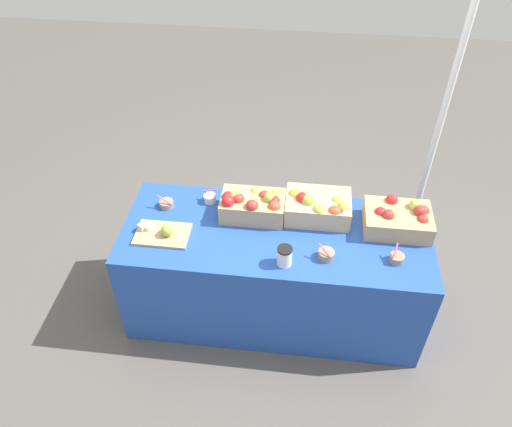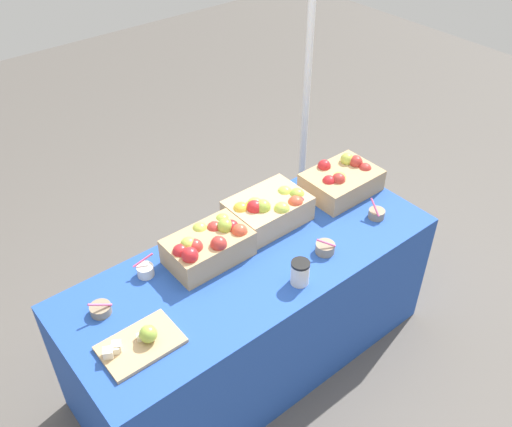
# 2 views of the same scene
# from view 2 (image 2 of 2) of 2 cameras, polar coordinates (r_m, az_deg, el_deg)

# --- Properties ---
(ground_plane) EXTENTS (10.00, 10.00, 0.00)m
(ground_plane) POSITION_cam_2_polar(r_m,az_deg,el_deg) (3.26, -0.28, -14.22)
(ground_plane) COLOR #56514C
(table) EXTENTS (1.90, 0.76, 0.74)m
(table) POSITION_cam_2_polar(r_m,az_deg,el_deg) (2.97, -0.30, -9.88)
(table) COLOR #234CAD
(table) RESTS_ON ground_plane
(apple_crate_left) EXTENTS (0.40, 0.29, 0.18)m
(apple_crate_left) POSITION_cam_2_polar(r_m,az_deg,el_deg) (3.14, 8.74, 3.41)
(apple_crate_left) COLOR tan
(apple_crate_left) RESTS_ON table
(apple_crate_middle) EXTENTS (0.40, 0.29, 0.18)m
(apple_crate_middle) POSITION_cam_2_polar(r_m,az_deg,el_deg) (2.87, 1.33, 0.47)
(apple_crate_middle) COLOR tan
(apple_crate_middle) RESTS_ON table
(apple_crate_right) EXTENTS (0.40, 0.25, 0.19)m
(apple_crate_right) POSITION_cam_2_polar(r_m,az_deg,el_deg) (2.67, -4.83, -3.18)
(apple_crate_right) COLOR tan
(apple_crate_right) RESTS_ON table
(cutting_board_front) EXTENTS (0.33, 0.22, 0.09)m
(cutting_board_front) POSITION_cam_2_polar(r_m,az_deg,el_deg) (2.39, -11.71, -12.73)
(cutting_board_front) COLOR tan
(cutting_board_front) RESTS_ON table
(sample_bowl_near) EXTENTS (0.10, 0.08, 0.11)m
(sample_bowl_near) POSITION_cam_2_polar(r_m,az_deg,el_deg) (2.66, -11.20, -5.71)
(sample_bowl_near) COLOR silver
(sample_bowl_near) RESTS_ON table
(sample_bowl_mid) EXTENTS (0.09, 0.09, 0.10)m
(sample_bowl_mid) POSITION_cam_2_polar(r_m,az_deg,el_deg) (3.01, 12.18, -0.01)
(sample_bowl_mid) COLOR gray
(sample_bowl_mid) RESTS_ON table
(sample_bowl_far) EXTENTS (0.10, 0.10, 0.10)m
(sample_bowl_far) POSITION_cam_2_polar(r_m,az_deg,el_deg) (2.75, 7.05, -3.50)
(sample_bowl_far) COLOR gray
(sample_bowl_far) RESTS_ON table
(sample_bowl_extra) EXTENTS (0.10, 0.09, 0.10)m
(sample_bowl_extra) POSITION_cam_2_polar(r_m,az_deg,el_deg) (2.55, -15.54, -9.37)
(sample_bowl_extra) COLOR gray
(sample_bowl_extra) RESTS_ON table
(coffee_cup) EXTENTS (0.09, 0.09, 0.12)m
(coffee_cup) POSITION_cam_2_polar(r_m,az_deg,el_deg) (2.56, 4.50, -6.01)
(coffee_cup) COLOR silver
(coffee_cup) RESTS_ON table
(tent_pole) EXTENTS (0.04, 0.04, 1.94)m
(tent_pole) POSITION_cam_2_polar(r_m,az_deg,el_deg) (3.55, 5.10, 11.11)
(tent_pole) COLOR white
(tent_pole) RESTS_ON ground_plane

